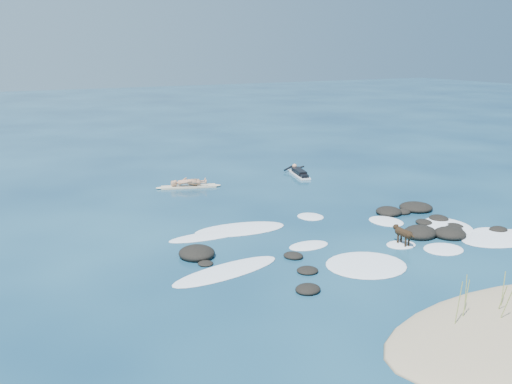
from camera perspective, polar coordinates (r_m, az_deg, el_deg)
ground at (r=21.57m, az=8.44°, el=-4.21°), size 160.00×160.00×0.00m
reef_rocks at (r=22.09m, az=12.85°, el=-3.69°), size 12.28×7.29×0.52m
breaking_foam at (r=20.87m, az=10.14°, el=-4.90°), size 13.96×7.61×0.12m
standing_surfer_rig at (r=28.32m, az=-6.79°, el=1.87°), size 3.19×1.30×1.85m
paddling_surfer_rig at (r=31.02m, az=4.31°, el=1.96°), size 1.40×2.71×0.47m
dog at (r=20.68m, az=14.45°, el=-3.97°), size 0.29×1.12×0.71m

